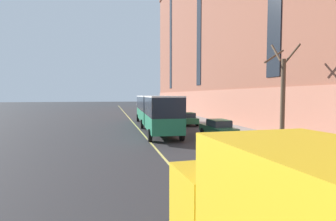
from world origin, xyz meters
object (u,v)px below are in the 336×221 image
Objects in this scene: parked_car_navy_1 at (161,111)px; parked_car_darkgray_3 at (171,114)px; city_bus at (154,109)px; parked_car_green_5 at (218,128)px; street_tree_mid_block at (282,94)px; fire_hydrant at (173,113)px; parked_car_navy_2 at (154,109)px; parked_car_green_4 at (187,119)px.

parked_car_navy_1 and parked_car_darkgray_3 have the same top height.
city_bus is 4.19× the size of parked_car_darkgray_3.
street_tree_mid_block reaches higher than parked_car_green_5.
parked_car_navy_1 is 6.25× the size of fire_hydrant.
parked_car_navy_2 is at bearing 94.38° from street_tree_mid_block.
parked_car_green_5 is (-0.03, -9.45, 0.00)m from parked_car_green_4.
parked_car_green_4 is 14.19m from fire_hydrant.
fire_hydrant is at bearing 83.31° from parked_car_green_4.
parked_car_navy_2 is at bearing 90.65° from parked_car_darkgray_3.
parked_car_green_4 is at bearing 25.37° from city_bus.
parked_car_green_5 is at bearing -90.16° from parked_car_darkgray_3.
parked_car_green_4 is 14.86m from street_tree_mid_block.
street_tree_mid_block reaches higher than parked_car_navy_1.
parked_car_navy_2 and parked_car_green_5 have the same top height.
fire_hydrant is (1.81, -9.96, -0.29)m from parked_car_navy_2.
city_bus is at bearing -110.89° from fire_hydrant.
city_bus is 4.11× the size of parked_car_green_5.
city_bus is 26.61m from parked_car_navy_2.
city_bus reaches higher than parked_car_navy_1.
parked_car_navy_1 and parked_car_navy_2 have the same top height.
parked_car_darkgray_3 is 0.98× the size of parked_car_green_5.
parked_car_green_5 is 6.62× the size of fire_hydrant.
street_tree_mid_block is at bearing -83.24° from parked_car_darkgray_3.
fire_hydrant is at bearing -60.95° from parked_car_navy_1.
city_bus is 12.14m from parked_car_darkgray_3.
city_bus reaches higher than parked_car_navy_2.
parked_car_darkgray_3 is at bearing 89.84° from parked_car_green_5.
parked_car_green_4 is (-0.07, -16.94, -0.00)m from parked_car_navy_1.
fire_hydrant is at bearing 69.11° from city_bus.
parked_car_navy_2 and parked_car_darkgray_3 have the same top height.
city_bus is at bearing -154.63° from parked_car_green_4.
parked_car_navy_1 is 7.12m from parked_car_navy_2.
parked_car_darkgray_3 is at bearing 96.76° from street_tree_mid_block.
parked_car_navy_2 is 6.73× the size of fire_hydrant.
parked_car_darkgray_3 is at bearing 67.76° from city_bus.
city_bus is at bearing -103.61° from parked_car_navy_1.
parked_car_navy_2 is at bearing 90.36° from parked_car_green_4.
parked_car_darkgray_3 is 1.08× the size of parked_car_green_4.
parked_car_green_5 is (-0.10, -26.39, 0.00)m from parked_car_navy_1.
parked_car_green_4 and parked_car_green_5 have the same top height.
parked_car_darkgray_3 is at bearing -90.39° from parked_car_navy_1.
city_bus is 4.52× the size of parked_car_green_4.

